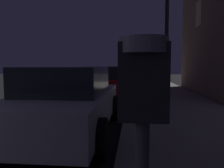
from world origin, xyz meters
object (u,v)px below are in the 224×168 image
Objects in this scene: street_lamp at (167,13)px; car_red at (104,82)px; parking_meter at (143,126)px; car_silver at (68,101)px.

car_red is at bearing 166.62° from street_lamp.
parking_meter is 0.34× the size of car_silver.
parking_meter is 0.27× the size of street_lamp.
car_silver is at bearing 111.24° from parking_meter.
street_lamp reaches higher than car_silver.
street_lamp is (2.75, -0.65, 2.96)m from car_red.
car_silver is at bearing -90.01° from car_red.
car_silver is (-1.44, 3.70, -0.51)m from parking_meter.
street_lamp is (2.75, 5.13, 2.97)m from car_silver.
car_red is at bearing 89.99° from car_silver.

